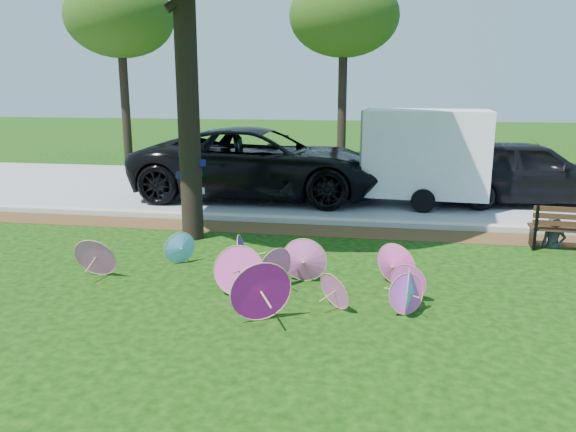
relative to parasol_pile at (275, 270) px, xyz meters
name	(u,v)px	position (x,y,z in m)	size (l,w,h in m)	color
ground	(230,306)	(-0.54, -0.66, -0.36)	(90.00, 90.00, 0.00)	black
mulch_strip	(285,229)	(-0.54, 3.84, -0.35)	(90.00, 1.00, 0.01)	#472D16
curb	(291,220)	(-0.54, 4.54, -0.30)	(90.00, 0.30, 0.12)	#B7B5AD
street	(314,190)	(-0.54, 8.69, -0.35)	(90.00, 8.00, 0.01)	gray
parasol_pile	(275,270)	(0.00, 0.00, 0.00)	(5.71, 2.75, 0.88)	#EF4AB9
black_van	(261,163)	(-1.87, 7.31, 0.62)	(3.26, 7.06, 1.96)	black
dark_pickup	(525,172)	(5.25, 7.68, 0.51)	(2.06, 5.11, 1.74)	black
cargo_trailer	(426,152)	(2.62, 7.11, 1.04)	(3.13, 1.99, 2.79)	white
park_bench	(575,228)	(5.23, 3.29, 0.08)	(1.67, 0.64, 0.87)	black
person_left	(556,217)	(4.88, 3.34, 0.26)	(0.45, 0.30, 1.24)	#313843
bg_trees	(371,14)	(0.82, 14.67, 5.41)	(25.70, 6.07, 7.40)	black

